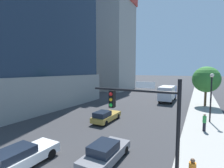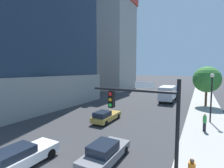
{
  "view_description": "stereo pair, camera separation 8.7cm",
  "coord_description": "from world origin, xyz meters",
  "px_view_note": "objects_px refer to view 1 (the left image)",
  "views": [
    {
      "loc": [
        7.06,
        -4.47,
        6.13
      ],
      "look_at": [
        -0.92,
        10.45,
        4.72
      ],
      "focal_mm": 26.05,
      "sensor_mm": 36.0,
      "label": 1
    },
    {
      "loc": [
        7.13,
        -4.43,
        6.13
      ],
      "look_at": [
        -0.92,
        10.45,
        4.72
      ],
      "focal_mm": 26.05,
      "sensor_mm": 36.0,
      "label": 2
    }
  ],
  "objects_px": {
    "construction_building": "(111,38)",
    "car_white": "(21,157)",
    "street_lamp": "(211,90)",
    "pedestrian_green_shirt": "(204,122)",
    "street_tree": "(206,79)",
    "traffic_light_pole": "(145,111)",
    "box_truck": "(168,93)",
    "car_gold": "(106,116)",
    "car_gray": "(105,153)"
  },
  "relations": [
    {
      "from": "street_tree",
      "to": "car_gold",
      "type": "height_order",
      "value": "street_tree"
    },
    {
      "from": "traffic_light_pole",
      "to": "box_truck",
      "type": "bearing_deg",
      "value": 96.27
    },
    {
      "from": "car_white",
      "to": "street_tree",
      "type": "bearing_deg",
      "value": 66.95
    },
    {
      "from": "street_lamp",
      "to": "car_gray",
      "type": "xyz_separation_m",
      "value": [
        -6.64,
        -12.7,
        -3.19
      ]
    },
    {
      "from": "street_lamp",
      "to": "street_tree",
      "type": "height_order",
      "value": "street_tree"
    },
    {
      "from": "car_white",
      "to": "pedestrian_green_shirt",
      "type": "height_order",
      "value": "pedestrian_green_shirt"
    },
    {
      "from": "construction_building",
      "to": "street_tree",
      "type": "bearing_deg",
      "value": -29.73
    },
    {
      "from": "box_truck",
      "to": "pedestrian_green_shirt",
      "type": "relative_size",
      "value": 4.33
    },
    {
      "from": "traffic_light_pole",
      "to": "construction_building",
      "type": "bearing_deg",
      "value": 121.11
    },
    {
      "from": "car_white",
      "to": "car_gold",
      "type": "bearing_deg",
      "value": 90.0
    },
    {
      "from": "construction_building",
      "to": "box_truck",
      "type": "bearing_deg",
      "value": -33.07
    },
    {
      "from": "construction_building",
      "to": "car_white",
      "type": "relative_size",
      "value": 8.25
    },
    {
      "from": "car_gray",
      "to": "box_truck",
      "type": "bearing_deg",
      "value": 90.0
    },
    {
      "from": "traffic_light_pole",
      "to": "car_white",
      "type": "bearing_deg",
      "value": -157.29
    },
    {
      "from": "car_gold",
      "to": "car_gray",
      "type": "bearing_deg",
      "value": -59.75
    },
    {
      "from": "traffic_light_pole",
      "to": "car_gray",
      "type": "xyz_separation_m",
      "value": [
        -2.69,
        0.14,
        -3.2
      ]
    },
    {
      "from": "street_lamp",
      "to": "car_gray",
      "type": "relative_size",
      "value": 1.28
    },
    {
      "from": "construction_building",
      "to": "car_gold",
      "type": "xyz_separation_m",
      "value": [
        15.53,
        -29.8,
        -15.8
      ]
    },
    {
      "from": "car_gold",
      "to": "street_tree",
      "type": "bearing_deg",
      "value": 53.95
    },
    {
      "from": "street_lamp",
      "to": "car_gold",
      "type": "distance_m",
      "value": 12.58
    },
    {
      "from": "car_gray",
      "to": "box_truck",
      "type": "distance_m",
      "value": 24.32
    },
    {
      "from": "pedestrian_green_shirt",
      "to": "car_gray",
      "type": "bearing_deg",
      "value": -123.33
    },
    {
      "from": "street_lamp",
      "to": "car_white",
      "type": "xyz_separation_m",
      "value": [
        -10.97,
        -15.78,
        -3.13
      ]
    },
    {
      "from": "construction_building",
      "to": "pedestrian_green_shirt",
      "type": "bearing_deg",
      "value": -47.44
    },
    {
      "from": "street_lamp",
      "to": "street_tree",
      "type": "distance_m",
      "value": 9.55
    },
    {
      "from": "street_lamp",
      "to": "pedestrian_green_shirt",
      "type": "relative_size",
      "value": 3.23
    },
    {
      "from": "box_truck",
      "to": "car_white",
      "type": "bearing_deg",
      "value": -98.99
    },
    {
      "from": "car_gray",
      "to": "pedestrian_green_shirt",
      "type": "distance_m",
      "value": 10.89
    },
    {
      "from": "car_gray",
      "to": "street_tree",
      "type": "bearing_deg",
      "value": 73.86
    },
    {
      "from": "street_tree",
      "to": "car_white",
      "type": "bearing_deg",
      "value": -113.05
    },
    {
      "from": "car_white",
      "to": "car_gray",
      "type": "bearing_deg",
      "value": 35.4
    },
    {
      "from": "car_gray",
      "to": "pedestrian_green_shirt",
      "type": "relative_size",
      "value": 2.52
    },
    {
      "from": "street_lamp",
      "to": "car_white",
      "type": "bearing_deg",
      "value": -124.8
    },
    {
      "from": "car_white",
      "to": "box_truck",
      "type": "xyz_separation_m",
      "value": [
        4.33,
        27.38,
        1.03
      ]
    },
    {
      "from": "car_gray",
      "to": "pedestrian_green_shirt",
      "type": "bearing_deg",
      "value": 56.67
    },
    {
      "from": "car_gray",
      "to": "construction_building",
      "type": "bearing_deg",
      "value": 118.08
    },
    {
      "from": "traffic_light_pole",
      "to": "car_gold",
      "type": "distance_m",
      "value": 10.8
    },
    {
      "from": "car_gold",
      "to": "box_truck",
      "type": "xyz_separation_m",
      "value": [
        4.33,
        16.87,
        1.08
      ]
    },
    {
      "from": "street_tree",
      "to": "box_truck",
      "type": "distance_m",
      "value": 7.35
    },
    {
      "from": "traffic_light_pole",
      "to": "street_lamp",
      "type": "bearing_deg",
      "value": 72.91
    },
    {
      "from": "street_lamp",
      "to": "car_white",
      "type": "distance_m",
      "value": 19.47
    },
    {
      "from": "construction_building",
      "to": "traffic_light_pole",
      "type": "relative_size",
      "value": 6.75
    },
    {
      "from": "traffic_light_pole",
      "to": "street_tree",
      "type": "relative_size",
      "value": 0.83
    },
    {
      "from": "street_tree",
      "to": "box_truck",
      "type": "bearing_deg",
      "value": 162.05
    },
    {
      "from": "street_tree",
      "to": "car_gray",
      "type": "relative_size",
      "value": 1.51
    },
    {
      "from": "street_lamp",
      "to": "construction_building",
      "type": "bearing_deg",
      "value": 137.21
    },
    {
      "from": "street_lamp",
      "to": "street_tree",
      "type": "xyz_separation_m",
      "value": [
        -0.21,
        9.51,
        0.78
      ]
    },
    {
      "from": "car_gold",
      "to": "car_gray",
      "type": "height_order",
      "value": "car_gold"
    },
    {
      "from": "car_gold",
      "to": "car_gray",
      "type": "relative_size",
      "value": 1.03
    },
    {
      "from": "construction_building",
      "to": "pedestrian_green_shirt",
      "type": "height_order",
      "value": "construction_building"
    }
  ]
}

